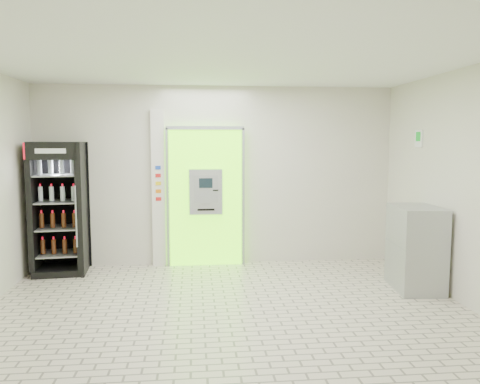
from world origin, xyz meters
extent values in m
plane|color=beige|center=(0.00, 0.00, 0.00)|extent=(6.00, 6.00, 0.00)
plane|color=beige|center=(0.00, 2.50, 1.50)|extent=(6.00, 0.00, 6.00)
plane|color=beige|center=(0.00, -2.50, 1.50)|extent=(6.00, 0.00, 6.00)
plane|color=beige|center=(3.00, 0.00, 1.50)|extent=(0.00, 5.00, 5.00)
plane|color=white|center=(0.00, 0.00, 3.00)|extent=(6.00, 6.00, 0.00)
cube|color=#65EB0D|center=(-0.20, 2.43, 1.15)|extent=(1.20, 0.12, 2.30)
cube|color=gray|center=(-0.20, 2.36, 2.30)|extent=(1.28, 0.04, 0.06)
cube|color=gray|center=(-0.83, 2.36, 1.15)|extent=(0.04, 0.04, 2.30)
cube|color=gray|center=(0.43, 2.36, 1.15)|extent=(0.04, 0.04, 2.30)
cube|color=black|center=(-0.10, 2.38, 0.50)|extent=(0.62, 0.01, 0.67)
cube|color=black|center=(-0.54, 2.38, 1.98)|extent=(0.22, 0.01, 0.18)
cube|color=#9B9DA2|center=(-0.20, 2.32, 1.25)|extent=(0.55, 0.12, 0.75)
cube|color=black|center=(-0.20, 2.25, 1.40)|extent=(0.22, 0.01, 0.16)
cube|color=gray|center=(-0.20, 2.25, 1.12)|extent=(0.16, 0.01, 0.12)
cube|color=black|center=(-0.04, 2.25, 1.28)|extent=(0.09, 0.01, 0.02)
cube|color=black|center=(-0.20, 2.25, 0.96)|extent=(0.28, 0.01, 0.03)
cube|color=silver|center=(-0.98, 2.45, 1.30)|extent=(0.22, 0.10, 2.60)
cube|color=#193FB2|center=(-0.98, 2.40, 1.65)|extent=(0.09, 0.01, 0.06)
cube|color=red|center=(-0.98, 2.40, 1.52)|extent=(0.09, 0.01, 0.06)
cube|color=yellow|center=(-0.98, 2.40, 1.39)|extent=(0.09, 0.01, 0.06)
cube|color=orange|center=(-0.98, 2.40, 1.26)|extent=(0.09, 0.01, 0.06)
cube|color=red|center=(-0.98, 2.40, 1.13)|extent=(0.09, 0.01, 0.06)
cube|color=black|center=(-2.50, 2.14, 1.04)|extent=(0.84, 0.77, 2.07)
cube|color=black|center=(-2.50, 2.46, 1.04)|extent=(0.78, 0.12, 2.07)
cube|color=red|center=(-2.50, 1.79, 1.94)|extent=(0.76, 0.08, 0.25)
cube|color=white|center=(-2.50, 1.78, 1.94)|extent=(0.43, 0.04, 0.07)
cube|color=black|center=(-2.50, 2.14, 0.05)|extent=(0.84, 0.77, 0.10)
cylinder|color=gray|center=(-2.16, 1.77, 0.95)|extent=(0.03, 0.03, 0.93)
cube|color=gray|center=(-2.50, 2.14, 0.31)|extent=(0.71, 0.66, 0.02)
cube|color=gray|center=(-2.50, 2.14, 0.72)|extent=(0.71, 0.66, 0.02)
cube|color=gray|center=(-2.50, 2.14, 1.14)|extent=(0.71, 0.66, 0.02)
cube|color=gray|center=(-2.50, 2.14, 1.55)|extent=(0.71, 0.66, 0.02)
cube|color=#9B9DA2|center=(2.70, 0.78, 0.59)|extent=(0.67, 0.94, 1.17)
cube|color=gray|center=(2.40, 0.78, 0.65)|extent=(0.09, 0.86, 0.01)
cube|color=white|center=(2.99, 1.40, 2.12)|extent=(0.02, 0.22, 0.26)
cube|color=#0C8C1E|center=(2.98, 1.40, 2.15)|extent=(0.00, 0.14, 0.14)
camera|label=1|loc=(-0.39, -5.38, 2.05)|focal=35.00mm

